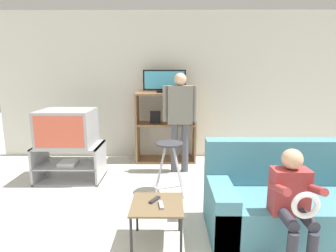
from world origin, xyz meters
TOP-DOWN VIEW (x-y plane):
  - wall_back at (0.00, 3.64)m, footprint 6.40×0.06m
  - tv_stand at (-1.55, 2.46)m, footprint 0.93×0.60m
  - television_main at (-1.56, 2.45)m, footprint 0.74×0.63m
  - media_shelf at (-0.16, 3.35)m, footprint 1.04×0.43m
  - television_flat at (-0.18, 3.35)m, footprint 0.73×0.20m
  - folding_stool at (-0.09, 2.01)m, footprint 0.39×0.43m
  - snack_table at (-0.20, 0.88)m, footprint 0.47×0.47m
  - remote_control_black at (-0.22, 0.94)m, footprint 0.10×0.14m
  - remote_control_white at (-0.16, 0.83)m, footprint 0.06×0.15m
  - couch at (1.19, 1.11)m, footprint 1.79×0.82m
  - person_standing_adult at (0.07, 2.79)m, footprint 0.53×0.20m
  - person_seated_child at (0.91, 0.63)m, footprint 0.33×0.43m

SIDE VIEW (x-z plane):
  - tv_stand at x=-1.55m, z-range 0.00..0.52m
  - couch at x=1.19m, z-range -0.15..0.74m
  - snack_table at x=-0.20m, z-range 0.16..0.56m
  - remote_control_black at x=-0.22m, z-range 0.40..0.42m
  - remote_control_white at x=-0.16m, z-range 0.40..0.42m
  - folding_stool at x=-0.09m, z-range 0.21..0.89m
  - person_seated_child at x=0.91m, z-range 0.09..1.06m
  - media_shelf at x=-0.16m, z-range 0.01..1.22m
  - television_main at x=-1.56m, z-range 0.53..1.04m
  - person_standing_adult at x=0.07m, z-range 0.16..1.71m
  - wall_back at x=0.00m, z-range 0.00..2.60m
  - television_flat at x=-0.18m, z-range 1.20..1.58m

